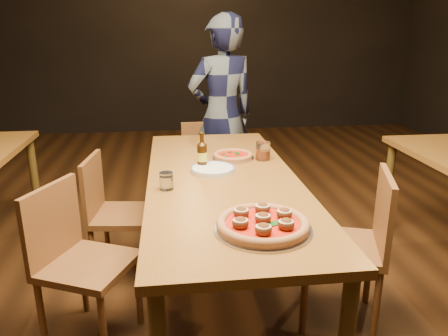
{
  "coord_description": "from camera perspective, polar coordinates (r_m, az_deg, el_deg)",
  "views": [
    {
      "loc": [
        -0.27,
        -2.2,
        1.52
      ],
      "look_at": [
        0.0,
        -0.05,
        0.82
      ],
      "focal_mm": 35.0,
      "sensor_mm": 36.0,
      "label": 1
    }
  ],
  "objects": [
    {
      "name": "pizza_margherita",
      "position": [
        2.69,
        1.17,
        1.63
      ],
      "size": [
        0.26,
        0.26,
        0.03
      ],
      "rotation": [
        0.0,
        0.0,
        -0.25
      ],
      "color": "#B7B7BF",
      "rests_on": "table_main"
    },
    {
      "name": "ground",
      "position": [
        2.69,
        -0.14,
        -16.56
      ],
      "size": [
        9.0,
        9.0,
        0.0
      ],
      "primitive_type": "plane",
      "color": "black"
    },
    {
      "name": "diner",
      "position": [
        3.66,
        -0.27,
        6.79
      ],
      "size": [
        0.69,
        0.56,
        1.64
      ],
      "primitive_type": "imported",
      "rotation": [
        0.0,
        0.0,
        3.46
      ],
      "color": "black",
      "rests_on": "ground"
    },
    {
      "name": "water_glass",
      "position": [
        2.19,
        -7.54,
        -1.68
      ],
      "size": [
        0.07,
        0.07,
        0.09
      ],
      "primitive_type": "cylinder",
      "color": "white",
      "rests_on": "table_main"
    },
    {
      "name": "chair_main_nw",
      "position": [
        2.27,
        -17.31,
        -11.86
      ],
      "size": [
        0.52,
        0.52,
        0.84
      ],
      "primitive_type": null,
      "rotation": [
        0.0,
        0.0,
        1.14
      ],
      "color": "#573516",
      "rests_on": "ground"
    },
    {
      "name": "chair_main_sw",
      "position": [
        2.82,
        -13.02,
        -5.89
      ],
      "size": [
        0.42,
        0.42,
        0.81
      ],
      "primitive_type": null,
      "rotation": [
        0.0,
        0.0,
        1.45
      ],
      "color": "#573516",
      "rests_on": "ground"
    },
    {
      "name": "table_main",
      "position": [
        2.37,
        -0.15,
        -2.89
      ],
      "size": [
        0.8,
        2.0,
        0.75
      ],
      "color": "brown",
      "rests_on": "ground"
    },
    {
      "name": "chair_main_e",
      "position": [
        2.39,
        15.11,
        -9.69
      ],
      "size": [
        0.52,
        0.52,
        0.88
      ],
      "primitive_type": null,
      "rotation": [
        0.0,
        0.0,
        -1.9
      ],
      "color": "#573516",
      "rests_on": "ground"
    },
    {
      "name": "pizza_meatball",
      "position": [
        1.75,
        5.09,
        -7.24
      ],
      "size": [
        0.39,
        0.39,
        0.07
      ],
      "rotation": [
        0.0,
        0.0,
        0.07
      ],
      "color": "#B7B7BF",
      "rests_on": "table_main"
    },
    {
      "name": "beer_bottle",
      "position": [
        2.49,
        -2.88,
        1.64
      ],
      "size": [
        0.06,
        0.06,
        0.21
      ],
      "rotation": [
        0.0,
        0.0,
        0.06
      ],
      "color": "black",
      "rests_on": "table_main"
    },
    {
      "name": "chair_end",
      "position": [
        3.53,
        -2.24,
        -0.51
      ],
      "size": [
        0.38,
        0.38,
        0.82
      ],
      "primitive_type": null,
      "rotation": [
        0.0,
        0.0,
        0.01
      ],
      "color": "#573516",
      "rests_on": "ground"
    },
    {
      "name": "amber_glass",
      "position": [
        2.67,
        5.11,
        2.24
      ],
      "size": [
        0.09,
        0.09,
        0.11
      ],
      "primitive_type": "cylinder",
      "color": "#8E3C10",
      "rests_on": "table_main"
    },
    {
      "name": "plate_stack",
      "position": [
        2.44,
        -1.48,
        -0.19
      ],
      "size": [
        0.25,
        0.25,
        0.02
      ],
      "primitive_type": "cylinder",
      "color": "white",
      "rests_on": "table_main"
    }
  ]
}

